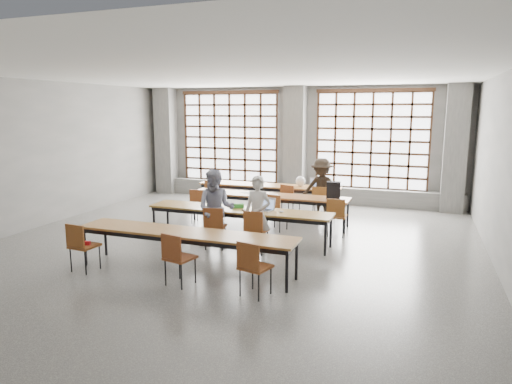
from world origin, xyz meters
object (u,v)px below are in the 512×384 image
(desk_row_c, at_px, (239,212))
(chair_back_right, at_px, (320,200))
(chair_back_left, at_px, (213,192))
(chair_mid_left, at_px, (199,203))
(laptop_front, at_px, (266,207))
(chair_front_left, at_px, (214,224))
(mouse, at_px, (282,212))
(desk_row_d, at_px, (185,235))
(chair_near_mid, at_px, (177,254))
(desk_row_b, at_px, (269,197))
(chair_near_left, at_px, (81,242))
(desk_row_a, at_px, (269,187))
(chair_mid_centre, at_px, (276,208))
(chair_front_right, at_px, (255,227))
(red_pouch, at_px, (84,243))
(student_male, at_px, (258,214))
(student_back, at_px, (321,189))
(chair_mid_right, at_px, (336,213))
(chair_near_right, at_px, (253,263))
(plastic_bag, at_px, (300,181))
(laptop_back, at_px, (316,185))
(green_box, at_px, (238,206))
(chair_back_mid, at_px, (289,197))
(student_female, at_px, (216,209))
(phone, at_px, (245,210))
(backpack, at_px, (333,190))

(desk_row_c, bearing_deg, chair_back_right, 64.66)
(chair_back_left, distance_m, chair_mid_left, 1.44)
(chair_back_left, height_order, laptop_front, laptop_front)
(chair_front_left, bearing_deg, mouse, 26.23)
(desk_row_d, distance_m, chair_mid_left, 3.42)
(chair_near_mid, bearing_deg, desk_row_b, 88.86)
(desk_row_b, bearing_deg, chair_near_left, -114.18)
(desk_row_a, bearing_deg, chair_near_left, -104.58)
(chair_mid_centre, distance_m, laptop_front, 1.08)
(chair_front_right, bearing_deg, red_pouch, -142.50)
(chair_back_left, relative_size, student_male, 0.57)
(student_back, bearing_deg, chair_front_right, -97.24)
(chair_back_left, bearing_deg, laptop_front, -45.94)
(chair_mid_right, bearing_deg, chair_near_right, -98.92)
(chair_mid_centre, bearing_deg, desk_row_a, 112.55)
(desk_row_d, relative_size, chair_mid_left, 4.55)
(desk_row_d, relative_size, plastic_bag, 13.99)
(chair_near_mid, bearing_deg, red_pouch, 177.64)
(desk_row_d, bearing_deg, plastic_bag, 82.33)
(chair_front_left, height_order, laptop_back, laptop_back)
(student_male, distance_m, green_box, 0.87)
(green_box, bearing_deg, desk_row_c, -57.99)
(desk_row_a, relative_size, chair_near_right, 4.55)
(student_male, height_order, laptop_front, student_male)
(chair_back_right, xyz_separation_m, laptop_front, (-0.65, -2.45, 0.25))
(chair_back_mid, height_order, chair_front_right, same)
(desk_row_d, height_order, student_back, student_back)
(chair_front_right, relative_size, chair_near_mid, 1.00)
(chair_mid_left, relative_size, chair_front_right, 1.00)
(desk_row_d, height_order, laptop_back, laptop_back)
(chair_front_left, height_order, mouse, chair_front_left)
(student_male, bearing_deg, desk_row_c, 146.21)
(desk_row_b, height_order, student_female, student_female)
(desk_row_b, xyz_separation_m, desk_row_d, (-0.27, -3.77, 0.00))
(phone, bearing_deg, chair_mid_right, 36.42)
(desk_row_b, bearing_deg, student_male, -76.95)
(chair_mid_right, distance_m, chair_near_left, 5.34)
(student_back, height_order, backpack, student_back)
(chair_front_left, bearing_deg, chair_mid_left, 124.96)
(chair_back_mid, relative_size, student_back, 0.56)
(plastic_bag, bearing_deg, green_box, -99.99)
(desk_row_b, bearing_deg, plastic_bag, 73.42)
(chair_back_mid, bearing_deg, desk_row_d, -97.31)
(desk_row_a, relative_size, chair_mid_right, 4.55)
(chair_mid_left, xyz_separation_m, chair_mid_centre, (1.98, 0.00, 0.00))
(student_back, bearing_deg, chair_near_mid, -99.81)
(desk_row_b, distance_m, red_pouch, 4.76)
(desk_row_a, distance_m, red_pouch, 5.93)
(chair_near_mid, xyz_separation_m, plastic_bag, (0.52, 5.86, 0.34))
(desk_row_c, relative_size, laptop_front, 9.42)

